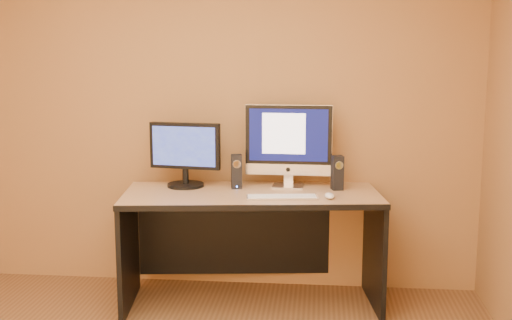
% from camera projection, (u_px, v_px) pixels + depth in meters
% --- Properties ---
extents(walls, '(4.00, 4.00, 2.60)m').
position_uv_depth(walls, '(140.00, 162.00, 2.89)').
color(walls, olive).
rests_on(walls, ground).
extents(desk, '(1.86, 0.99, 0.82)m').
position_uv_depth(desk, '(252.00, 249.00, 4.54)').
color(desk, tan).
rests_on(desk, ground).
extents(imac, '(0.64, 0.25, 0.61)m').
position_uv_depth(imac, '(288.00, 145.00, 4.61)').
color(imac, silver).
rests_on(imac, desk).
extents(second_monitor, '(0.57, 0.34, 0.47)m').
position_uv_depth(second_monitor, '(185.00, 155.00, 4.63)').
color(second_monitor, black).
rests_on(second_monitor, desk).
extents(speaker_left, '(0.09, 0.09, 0.24)m').
position_uv_depth(speaker_left, '(236.00, 171.00, 4.60)').
color(speaker_left, black).
rests_on(speaker_left, desk).
extents(speaker_right, '(0.09, 0.10, 0.24)m').
position_uv_depth(speaker_right, '(337.00, 173.00, 4.54)').
color(speaker_right, black).
rests_on(speaker_right, desk).
extents(keyboard, '(0.49, 0.19, 0.02)m').
position_uv_depth(keyboard, '(282.00, 197.00, 4.29)').
color(keyboard, silver).
rests_on(keyboard, desk).
extents(mouse, '(0.08, 0.12, 0.04)m').
position_uv_depth(mouse, '(330.00, 196.00, 4.29)').
color(mouse, white).
rests_on(mouse, desk).
extents(cable_a, '(0.08, 0.24, 0.01)m').
position_uv_depth(cable_a, '(292.00, 183.00, 4.76)').
color(cable_a, black).
rests_on(cable_a, desk).
extents(cable_b, '(0.06, 0.19, 0.01)m').
position_uv_depth(cable_b, '(283.00, 184.00, 4.74)').
color(cable_b, black).
rests_on(cable_b, desk).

